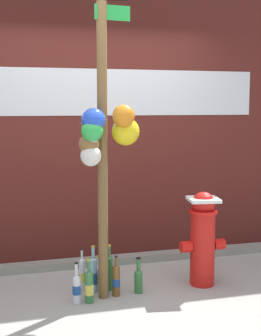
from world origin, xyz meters
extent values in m
plane|color=#9E9B93|center=(0.00, 0.00, 0.00)|extent=(14.00, 14.00, 0.00)
cube|color=#561E19|center=(0.00, 1.51, 1.70)|extent=(10.00, 0.20, 3.40)
cube|color=silver|center=(-0.34, 1.40, 1.80)|extent=(4.36, 0.01, 0.49)
cube|color=gray|center=(0.00, 1.07, 0.04)|extent=(8.00, 0.12, 0.08)
cylinder|color=brown|center=(-0.18, 0.21, 1.40)|extent=(0.08, 0.08, 2.80)
cube|color=#198C33|center=(-0.09, 0.21, 2.41)|extent=(0.30, 0.05, 0.12)
sphere|color=yellow|center=(0.02, 0.18, 1.44)|extent=(0.24, 0.24, 0.24)
sphere|color=blue|center=(-0.27, 0.14, 1.54)|extent=(0.20, 0.20, 0.20)
sphere|color=orange|center=(-0.02, 0.11, 1.58)|extent=(0.19, 0.19, 0.19)
sphere|color=green|center=(-0.28, 0.12, 1.46)|extent=(0.18, 0.18, 0.18)
sphere|color=brown|center=(-0.30, 0.17, 1.35)|extent=(0.17, 0.17, 0.17)
sphere|color=brown|center=(-0.30, 0.17, 1.48)|extent=(0.12, 0.12, 0.12)
sphere|color=brown|center=(-0.34, 0.17, 1.51)|extent=(0.05, 0.05, 0.05)
sphere|color=brown|center=(-0.26, 0.17, 1.51)|extent=(0.05, 0.05, 0.05)
sphere|color=brown|center=(-0.30, 0.11, 1.48)|extent=(0.04, 0.04, 0.04)
sphere|color=silver|center=(-0.29, 0.14, 1.25)|extent=(0.17, 0.17, 0.17)
sphere|color=silver|center=(-0.29, 0.14, 1.39)|extent=(0.13, 0.13, 0.13)
sphere|color=silver|center=(-0.33, 0.14, 1.42)|extent=(0.05, 0.05, 0.05)
sphere|color=silver|center=(-0.25, 0.14, 1.42)|extent=(0.05, 0.05, 0.05)
sphere|color=#9D9992|center=(-0.29, 0.09, 1.39)|extent=(0.04, 0.04, 0.04)
cylinder|color=red|center=(0.78, 0.28, 0.34)|extent=(0.23, 0.23, 0.68)
cylinder|color=red|center=(0.78, 0.28, 0.69)|extent=(0.26, 0.26, 0.03)
sphere|color=red|center=(0.78, 0.28, 0.77)|extent=(0.22, 0.22, 0.22)
cylinder|color=red|center=(0.61, 0.28, 0.37)|extent=(0.10, 0.10, 0.10)
cylinder|color=red|center=(0.94, 0.28, 0.37)|extent=(0.10, 0.10, 0.10)
cube|color=white|center=(0.78, 0.28, 0.81)|extent=(0.31, 0.31, 0.03)
cylinder|color=#337038|center=(-0.32, 0.14, 0.13)|extent=(0.07, 0.07, 0.25)
cone|color=#337038|center=(-0.32, 0.14, 0.27)|extent=(0.07, 0.07, 0.03)
cylinder|color=#337038|center=(-0.32, 0.14, 0.32)|extent=(0.03, 0.03, 0.08)
cylinder|color=#D8C64C|center=(-0.32, 0.14, 0.11)|extent=(0.08, 0.08, 0.09)
cylinder|color=gold|center=(-0.32, 0.14, 0.37)|extent=(0.03, 0.03, 0.01)
cylinder|color=silver|center=(-0.32, 0.45, 0.14)|extent=(0.06, 0.06, 0.27)
cone|color=silver|center=(-0.32, 0.45, 0.29)|extent=(0.06, 0.06, 0.02)
cylinder|color=silver|center=(-0.32, 0.45, 0.33)|extent=(0.02, 0.02, 0.07)
cylinder|color=#D8C64C|center=(-0.32, 0.45, 0.11)|extent=(0.06, 0.06, 0.09)
cylinder|color=black|center=(-0.32, 0.45, 0.37)|extent=(0.02, 0.02, 0.01)
cylinder|color=#93CCE0|center=(-0.24, 0.36, 0.15)|extent=(0.07, 0.07, 0.30)
cone|color=#93CCE0|center=(-0.24, 0.36, 0.31)|extent=(0.07, 0.07, 0.03)
cylinder|color=#93CCE0|center=(-0.24, 0.36, 0.37)|extent=(0.03, 0.03, 0.09)
cylinder|color=#1E478C|center=(-0.24, 0.36, 0.13)|extent=(0.07, 0.07, 0.11)
cylinder|color=gold|center=(-0.24, 0.36, 0.42)|extent=(0.03, 0.03, 0.01)
cylinder|color=#337038|center=(-0.09, 0.37, 0.15)|extent=(0.07, 0.07, 0.30)
cone|color=#337038|center=(-0.09, 0.37, 0.31)|extent=(0.07, 0.07, 0.03)
cylinder|color=#337038|center=(-0.09, 0.37, 0.37)|extent=(0.03, 0.03, 0.08)
cylinder|color=gold|center=(-0.09, 0.37, 0.41)|extent=(0.03, 0.03, 0.01)
cylinder|color=silver|center=(-0.17, 0.29, 0.14)|extent=(0.06, 0.06, 0.28)
cone|color=silver|center=(-0.17, 0.29, 0.29)|extent=(0.06, 0.06, 0.03)
cylinder|color=silver|center=(-0.17, 0.29, 0.34)|extent=(0.03, 0.03, 0.07)
cylinder|color=black|center=(-0.17, 0.29, 0.38)|extent=(0.04, 0.04, 0.01)
cylinder|color=brown|center=(-0.06, 0.22, 0.13)|extent=(0.07, 0.07, 0.26)
cone|color=brown|center=(-0.06, 0.22, 0.27)|extent=(0.07, 0.07, 0.03)
cylinder|color=brown|center=(-0.06, 0.22, 0.32)|extent=(0.02, 0.02, 0.06)
cylinder|color=#1E478C|center=(-0.06, 0.22, 0.12)|extent=(0.07, 0.07, 0.07)
cylinder|color=black|center=(-0.06, 0.22, 0.35)|extent=(0.03, 0.03, 0.01)
cylinder|color=#337038|center=(0.15, 0.24, 0.10)|extent=(0.07, 0.07, 0.19)
cone|color=#337038|center=(0.15, 0.24, 0.21)|extent=(0.07, 0.07, 0.03)
cylinder|color=#337038|center=(0.15, 0.24, 0.27)|extent=(0.04, 0.04, 0.09)
cylinder|color=black|center=(0.15, 0.24, 0.32)|extent=(0.04, 0.04, 0.01)
cylinder|color=silver|center=(-0.42, 0.15, 0.11)|extent=(0.07, 0.07, 0.22)
cone|color=silver|center=(-0.42, 0.15, 0.24)|extent=(0.07, 0.07, 0.03)
cylinder|color=silver|center=(-0.42, 0.15, 0.30)|extent=(0.02, 0.02, 0.09)
cylinder|color=#1E478C|center=(-0.42, 0.15, 0.12)|extent=(0.07, 0.07, 0.08)
cylinder|color=black|center=(-0.42, 0.15, 0.35)|extent=(0.03, 0.03, 0.01)
cylinder|color=silver|center=(-0.17, 0.44, 0.10)|extent=(0.08, 0.08, 0.20)
cone|color=silver|center=(-0.17, 0.44, 0.21)|extent=(0.08, 0.08, 0.03)
cylinder|color=silver|center=(-0.17, 0.44, 0.26)|extent=(0.03, 0.03, 0.07)
cylinder|color=#D8C64C|center=(-0.17, 0.44, 0.09)|extent=(0.08, 0.08, 0.07)
cylinder|color=gold|center=(-0.17, 0.44, 0.30)|extent=(0.04, 0.04, 0.01)
cube|color=#8C99B2|center=(0.95, 0.89, 0.00)|extent=(0.14, 0.13, 0.01)
camera|label=1|loc=(-1.06, -3.81, 1.66)|focal=52.63mm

